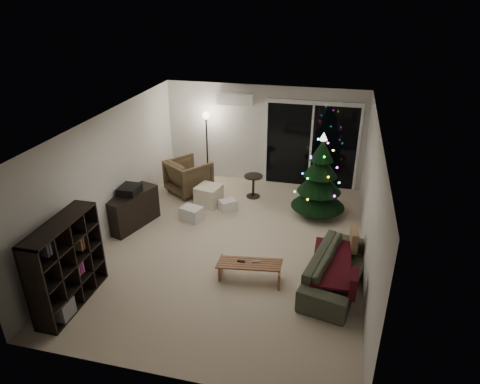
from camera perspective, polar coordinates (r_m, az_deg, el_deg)
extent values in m
plane|color=beige|center=(8.53, -1.14, -7.15)|extent=(6.50, 6.50, 0.00)
plane|color=white|center=(7.47, -1.30, 9.15)|extent=(6.50, 6.50, 0.00)
cube|color=silver|center=(10.88, 3.17, 7.61)|extent=(5.00, 0.02, 2.50)
cube|color=silver|center=(5.33, -10.40, -14.27)|extent=(5.00, 0.02, 2.50)
cube|color=silver|center=(8.85, -17.09, 2.07)|extent=(0.02, 6.50, 2.50)
cube|color=silver|center=(7.73, 17.02, -1.43)|extent=(0.02, 6.50, 2.50)
cube|color=black|center=(10.78, 9.44, 6.00)|extent=(2.20, 0.02, 2.10)
cube|color=white|center=(10.66, -0.62, 12.30)|extent=(0.90, 0.22, 0.28)
cube|color=#3F3833|center=(11.67, 9.28, 1.76)|extent=(2.60, 1.00, 0.10)
cube|color=white|center=(11.83, 9.64, 4.96)|extent=(2.20, 0.06, 1.00)
cube|color=black|center=(9.32, -14.21, -2.25)|extent=(0.80, 1.30, 0.76)
cube|color=black|center=(9.12, -14.52, 0.30)|extent=(0.39, 0.46, 0.16)
imported|color=brown|center=(10.57, -6.84, 2.09)|extent=(1.28, 1.28, 0.85)
cube|color=beige|center=(9.98, -4.20, -0.46)|extent=(0.63, 0.63, 0.47)
cube|color=silver|center=(9.40, -6.47, -2.89)|extent=(0.51, 0.44, 0.31)
cube|color=silver|center=(9.75, -1.64, -1.76)|extent=(0.46, 0.45, 0.26)
cylinder|color=black|center=(10.32, 1.79, 0.78)|extent=(0.53, 0.53, 0.55)
cylinder|color=black|center=(10.97, -4.41, 5.78)|extent=(0.29, 0.29, 1.79)
imported|color=#4F5642|center=(7.56, 12.82, -10.06)|extent=(1.21, 2.13, 0.59)
cube|color=#471119|center=(7.48, 12.14, -9.17)|extent=(0.63, 1.45, 0.05)
cube|color=#937353|center=(7.98, 14.94, -6.16)|extent=(0.15, 0.39, 0.39)
cube|color=#471119|center=(6.91, 14.93, -11.76)|extent=(0.14, 0.39, 0.39)
cube|color=black|center=(7.47, 0.14, -9.21)|extent=(0.14, 0.04, 0.02)
cube|color=slate|center=(7.46, 2.12, -9.25)|extent=(0.13, 0.08, 0.02)
cone|color=black|center=(9.37, 10.65, 2.20)|extent=(1.41, 1.41, 1.92)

